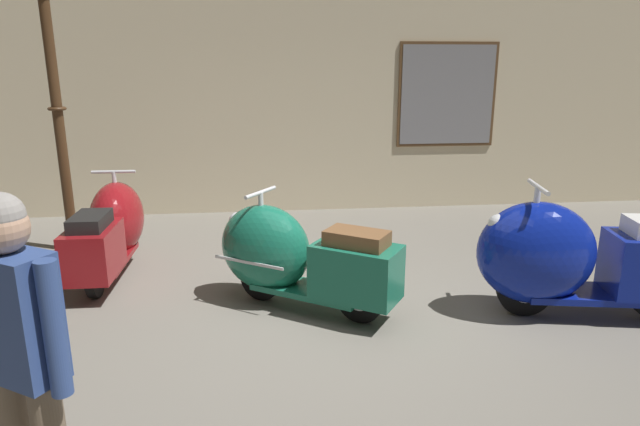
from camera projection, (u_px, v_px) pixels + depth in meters
name	position (u px, v px, depth m)	size (l,w,h in m)	color
ground_plane	(330.00, 332.00, 4.32)	(60.00, 60.00, 0.00)	slate
showroom_back_wall	(295.00, 78.00, 7.55)	(18.00, 0.24, 3.73)	beige
scooter_0	(111.00, 229.00, 5.48)	(0.53, 1.63, 0.99)	black
scooter_1	(291.00, 256.00, 4.67)	(1.62, 1.30, 1.00)	black
scooter_2	(572.00, 258.00, 4.47)	(1.90, 0.86, 1.12)	black
lamppost	(56.00, 97.00, 5.78)	(0.30, 0.30, 3.02)	#472D19
visitor_0	(21.00, 348.00, 2.26)	(0.46, 0.38, 1.57)	black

